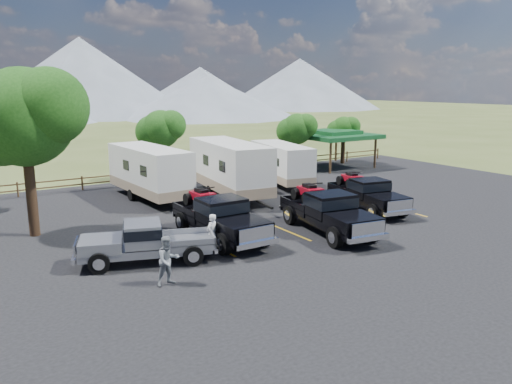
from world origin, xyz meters
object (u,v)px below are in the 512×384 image
pavilion (334,135)px  person_b (168,261)px  rig_left (219,216)px  person_a (212,233)px  rig_right (367,193)px  pickup_silver (147,242)px  rig_center (327,211)px  trailer_center (229,168)px  trailer_left (150,172)px  tree_big_nw (23,117)px  trailer_right (281,164)px

pavilion → person_b: 28.24m
rig_left → person_a: (-1.25, -1.69, -0.20)m
rig_right → pavilion: bearing=66.9°
pickup_silver → person_a: (2.75, -0.34, -0.02)m
pavilion → rig_right: size_ratio=0.98×
rig_center → rig_right: size_ratio=1.07×
person_b → rig_center: bearing=7.1°
rig_left → trailer_center: (4.79, 7.49, 0.78)m
rig_right → person_a: size_ratio=3.75×
rig_right → trailer_left: bearing=146.5°
tree_big_nw → rig_center: tree_big_nw is taller
pavilion → rig_right: (-8.69, -12.83, -1.78)m
rig_left → person_a: bearing=-126.6°
pavilion → trailer_left: bearing=-168.8°
rig_center → trailer_left: bearing=120.7°
rig_right → person_b: 14.40m
rig_right → pickup_silver: bearing=-162.5°
trailer_center → rig_right: bearing=-49.7°
rig_center → pickup_silver: 8.90m
pavilion → rig_right: bearing=-124.1°
rig_right → trailer_right: (0.18, 8.66, 0.54)m
pavilion → rig_right: pavilion is taller
person_b → trailer_right: bearing=37.1°
pavilion → rig_left: bearing=-144.6°
pavilion → person_b: pavilion is taller
trailer_center → pickup_silver: bearing=-128.0°
rig_center → rig_left: bearing=166.7°
rig_right → rig_center: bearing=-144.6°
tree_big_nw → pickup_silver: tree_big_nw is taller
trailer_right → trailer_left: bearing=-171.9°
rig_center → trailer_right: (4.91, 10.80, 0.47)m
pavilion → trailer_right: pavilion is taller
trailer_left → trailer_right: 9.59m
rig_center → person_a: rig_center is taller
pavilion → trailer_right: bearing=-153.9°
trailer_left → person_b: 14.13m
rig_center → person_b: (-9.06, -2.03, -0.15)m
person_b → person_a: bearing=32.4°
rig_center → trailer_right: bearing=74.0°
trailer_right → pickup_silver: trailer_right is taller
trailer_center → person_a: (-6.04, -9.18, -0.98)m
tree_big_nw → rig_right: bearing=-16.1°
trailer_center → pickup_silver: trailer_center is taller
trailer_left → trailer_center: 4.97m
person_a → rig_center: bearing=154.7°
trailer_center → trailer_right: bearing=22.2°
trailer_center → person_b: size_ratio=5.58×
rig_left → rig_right: size_ratio=1.03×
rig_left → pickup_silver: rig_left is taller
rig_left → trailer_left: bearing=88.5°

